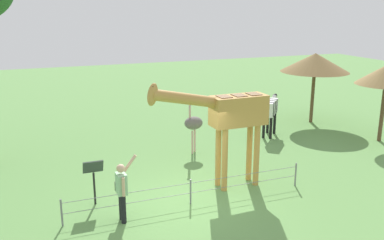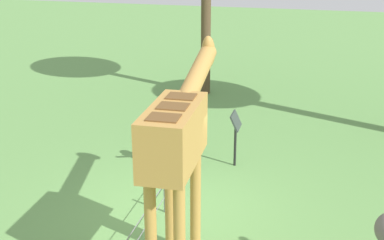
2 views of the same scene
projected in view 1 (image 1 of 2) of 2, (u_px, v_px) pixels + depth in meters
ground_plane at (189, 202)px, 12.17m from camera, size 60.00×60.00×0.00m
giraffe at (230, 116)px, 12.68m from camera, size 3.74×0.74×3.45m
visitor at (122, 189)px, 10.91m from camera, size 0.59×0.58×1.74m
zebra at (270, 109)px, 18.19m from camera, size 1.45×1.53×1.66m
ostrich at (193, 123)px, 15.97m from camera, size 0.70×0.56×2.25m
shade_hut_far at (315, 63)px, 19.82m from camera, size 3.17×3.17×3.31m
info_sign at (93, 173)px, 11.83m from camera, size 0.56×0.21×1.32m
wire_fence at (191, 191)px, 11.98m from camera, size 7.05×0.05×0.75m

